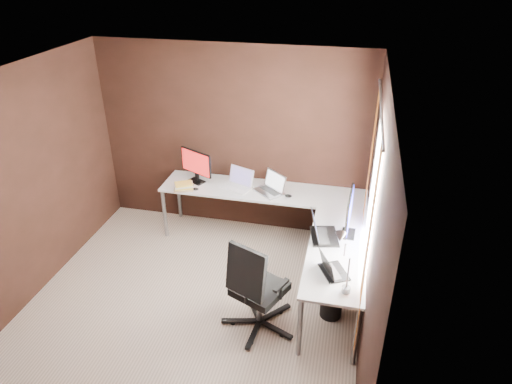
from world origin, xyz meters
TOP-DOWN VIEW (x-y plane):
  - room at (0.34, 0.07)m, footprint 3.60×3.60m
  - desk at (0.84, 1.04)m, footprint 2.65×2.25m
  - drawer_pedestal at (1.43, 1.15)m, footprint 0.42×0.50m
  - monitor_left at (-0.43, 1.54)m, footprint 0.47×0.25m
  - monitor_right at (1.58, 0.70)m, footprint 0.15×0.59m
  - laptop_white at (0.15, 1.52)m, footprint 0.44×0.38m
  - laptop_silver at (0.59, 1.48)m, footprint 0.45×0.44m
  - laptop_black_big at (1.31, 0.58)m, footprint 0.36×0.45m
  - laptop_black_small at (1.47, -0.02)m, footprint 0.34×0.38m
  - book_stack at (-0.53, 1.30)m, footprint 0.29×0.27m
  - mouse_left at (-0.37, 1.30)m, footprint 0.08×0.06m
  - mouse_corner at (0.83, 1.38)m, footprint 0.10×0.07m
  - desk_lamp at (1.56, -0.20)m, footprint 0.19×0.22m
  - office_chair at (0.77, -0.14)m, footprint 0.61×0.65m
  - wastebasket at (1.50, 0.20)m, footprint 0.26×0.26m

SIDE VIEW (x-z plane):
  - wastebasket at x=1.50m, z-range 0.00..0.27m
  - drawer_pedestal at x=1.43m, z-range 0.00..0.60m
  - office_chair at x=0.77m, z-range -0.22..0.85m
  - desk at x=0.84m, z-range 0.31..1.04m
  - mouse_left at x=-0.37m, z-range 0.73..0.76m
  - mouse_corner at x=0.83m, z-range 0.73..0.77m
  - book_stack at x=-0.53m, z-range 0.73..0.81m
  - laptop_black_small at x=1.47m, z-range 0.67..0.88m
  - laptop_white at x=0.15m, z-range 0.66..0.90m
  - laptop_silver at x=0.59m, z-range 0.66..0.91m
  - laptop_black_big at x=1.31m, z-range 0.65..0.92m
  - monitor_left at x=-0.43m, z-range 0.76..1.20m
  - monitor_right at x=1.58m, z-range 0.76..1.25m
  - desk_lamp at x=1.56m, z-range 0.81..1.39m
  - room at x=0.34m, z-range 0.03..2.53m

